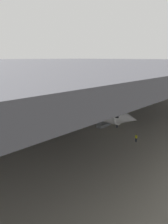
{
  "coord_description": "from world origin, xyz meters",
  "views": [
    {
      "loc": [
        -38.53,
        -39.84,
        16.41
      ],
      "look_at": [
        -2.48,
        -4.39,
        2.69
      ],
      "focal_mm": 32.41,
      "sensor_mm": 36.0,
      "label": 1
    }
  ],
  "objects_px": {
    "crew_worker_by_stairs": "(117,124)",
    "crew_worker_near_nose": "(136,138)",
    "airplane_main": "(70,105)",
    "boarding_stairs": "(104,123)"
  },
  "relations": [
    {
      "from": "airplane_main",
      "to": "crew_worker_near_nose",
      "type": "distance_m",
      "value": 21.86
    },
    {
      "from": "boarding_stairs",
      "to": "crew_worker_near_nose",
      "type": "height_order",
      "value": "boarding_stairs"
    },
    {
      "from": "crew_worker_near_nose",
      "to": "crew_worker_by_stairs",
      "type": "bearing_deg",
      "value": 60.78
    },
    {
      "from": "crew_worker_near_nose",
      "to": "crew_worker_by_stairs",
      "type": "xyz_separation_m",
      "value": [
        4.3,
        7.69,
        0.1
      ]
    },
    {
      "from": "airplane_main",
      "to": "crew_worker_near_nose",
      "type": "height_order",
      "value": "airplane_main"
    },
    {
      "from": "boarding_stairs",
      "to": "crew_worker_by_stairs",
      "type": "height_order",
      "value": "boarding_stairs"
    },
    {
      "from": "crew_worker_near_nose",
      "to": "crew_worker_by_stairs",
      "type": "distance_m",
      "value": 8.81
    },
    {
      "from": "boarding_stairs",
      "to": "crew_worker_by_stairs",
      "type": "xyz_separation_m",
      "value": [
        1.45,
        -2.96,
        0.26
      ]
    },
    {
      "from": "airplane_main",
      "to": "crew_worker_by_stairs",
      "type": "bearing_deg",
      "value": -79.59
    },
    {
      "from": "crew_worker_by_stairs",
      "to": "crew_worker_near_nose",
      "type": "bearing_deg",
      "value": -119.22
    }
  ]
}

